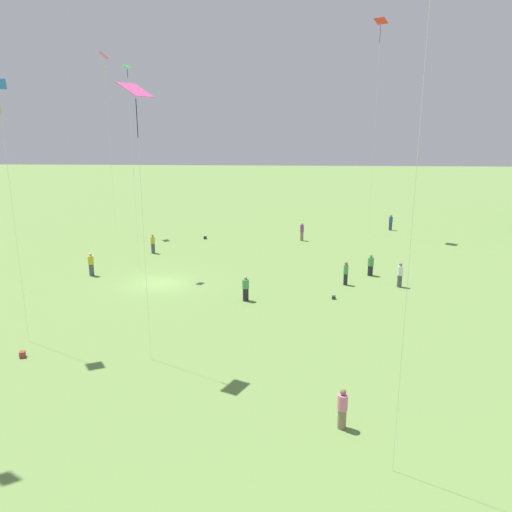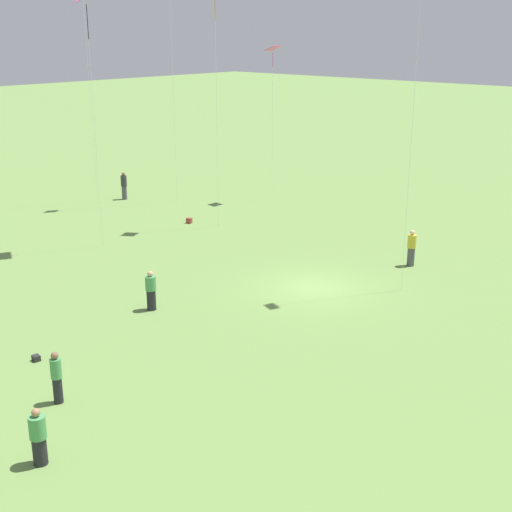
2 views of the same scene
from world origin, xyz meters
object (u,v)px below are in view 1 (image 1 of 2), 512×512
picnic_bag_0 (22,354)px  picnic_bag_1 (334,297)px  person_6 (91,264)px  picnic_bag_2 (205,238)px  person_1 (302,232)px  person_0 (391,223)px  person_4 (246,289)px  kite_8 (128,86)px  person_2 (400,275)px  person_8 (346,273)px  kite_7 (380,32)px  person_5 (342,409)px  kite_2 (104,65)px  person_9 (371,265)px  person_3 (153,244)px  kite_9 (136,98)px

picnic_bag_0 → picnic_bag_1: size_ratio=1.25×
person_6 → picnic_bag_2: person_6 is taller
person_1 → person_0: bearing=39.9°
person_4 → kite_8: bearing=177.0°
person_2 → kite_8: 24.48m
person_8 → kite_7: 27.18m
person_0 → picnic_bag_0: bearing=115.7°
picnic_bag_1 → picnic_bag_2: bearing=-147.2°
kite_7 → picnic_bag_2: size_ratio=65.60×
person_2 → person_5: (18.13, -6.13, -0.08)m
person_6 → picnic_bag_1: person_6 is taller
picnic_bag_0 → kite_7: bearing=144.5°
person_2 → picnic_bag_1: person_2 is taller
kite_2 → person_0: bearing=-70.8°
person_0 → person_1: 11.89m
person_2 → kite_2: (-17.91, -27.19, 16.61)m
person_2 → person_9: bearing=78.0°
person_3 → person_4: bearing=126.4°
kite_7 → person_1: bearing=105.7°
person_8 → kite_7: size_ratio=0.08×
person_1 → picnic_bag_1: person_1 is taller
person_2 → picnic_bag_2: 22.67m
person_3 → person_8: (8.64, 16.74, -0.01)m
person_2 → picnic_bag_0: 25.23m
person_0 → person_4: bearing=121.8°
person_5 → person_8: (-18.38, 2.23, 0.07)m
person_1 → kite_9: (27.79, -8.43, 11.65)m
person_2 → person_3: bearing=114.1°
person_9 → picnic_bag_2: (-12.42, -15.11, -0.69)m
person_0 → picnic_bag_1: bearing=132.6°
kite_9 → kite_2: bearing=92.6°
person_9 → picnic_bag_0: (15.68, -20.03, -0.67)m
person_1 → picnic_bag_2: 10.12m
person_5 → kite_7: bearing=-148.5°
person_6 → person_5: bearing=139.3°
person_1 → person_5: (33.22, 0.55, -0.13)m
person_4 → kite_2: (-21.56, -16.17, 16.66)m
kite_2 → kite_7: (-0.57, 27.90, 3.01)m
person_0 → kite_7: kite_7 is taller
person_2 → kite_9: kite_9 is taller
person_8 → person_9: (-2.56, 2.23, -0.06)m
person_2 → picnic_bag_0: person_2 is taller
picnic_bag_2 → person_2: bearing=47.8°
person_8 → kite_2: size_ratio=0.09×
person_4 → person_9: size_ratio=1.01×
person_3 → picnic_bag_0: person_3 is taller
person_3 → kite_2: kite_2 is taller
person_1 → kite_9: size_ratio=0.14×
person_0 → person_3: 27.11m
person_4 → person_1: bearing=109.8°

